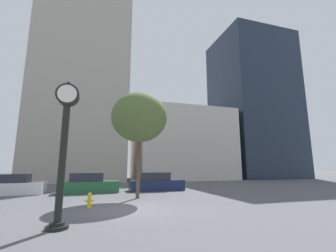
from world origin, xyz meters
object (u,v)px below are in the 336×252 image
at_px(street_clock, 64,141).
at_px(car_green, 88,184).
at_px(fire_hydrant_near, 89,200).
at_px(bare_tree, 139,117).
at_px(car_white, 14,186).
at_px(car_navy, 156,183).

xyz_separation_m(street_clock, car_green, (0.52, 10.56, -2.25)).
bearing_deg(car_green, fire_hydrant_near, -90.30).
bearing_deg(car_green, bare_tree, -55.36).
distance_m(car_white, car_navy, 10.70).
xyz_separation_m(car_navy, bare_tree, (-2.29, -4.26, 4.70)).
bearing_deg(bare_tree, car_green, 127.81).
xyz_separation_m(street_clock, car_navy, (6.01, 10.70, -2.25)).
bearing_deg(fire_hydrant_near, street_clock, -102.66).
height_order(street_clock, bare_tree, bare_tree).
xyz_separation_m(car_green, bare_tree, (3.20, -4.12, 4.69)).
relative_size(car_navy, bare_tree, 0.65).
height_order(car_white, car_green, car_green).
bearing_deg(bare_tree, fire_hydrant_near, -137.37).
relative_size(car_green, bare_tree, 0.64).
distance_m(car_green, car_navy, 5.49).
distance_m(car_navy, bare_tree, 6.74).
height_order(car_navy, fire_hydrant_near, car_navy).
relative_size(street_clock, car_green, 1.13).
height_order(car_green, fire_hydrant_near, car_green).
bearing_deg(street_clock, fire_hydrant_near, 77.34).
bearing_deg(car_green, street_clock, -95.97).
bearing_deg(fire_hydrant_near, car_navy, 53.20).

